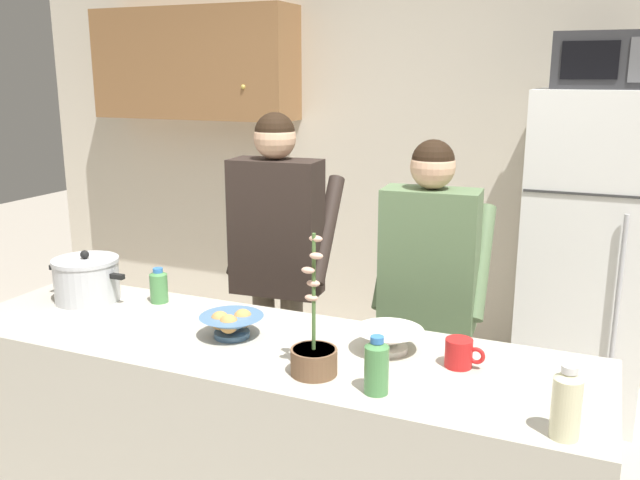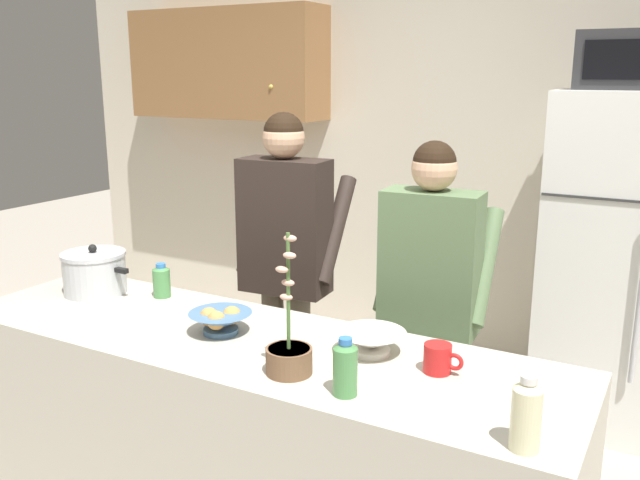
% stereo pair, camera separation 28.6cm
% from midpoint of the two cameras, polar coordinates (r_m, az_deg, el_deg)
% --- Properties ---
extents(back_wall_unit, '(6.00, 0.48, 2.60)m').
position_cam_midpoint_polar(back_wall_unit, '(4.49, 3.79, 8.00)').
color(back_wall_unit, beige).
rests_on(back_wall_unit, ground).
extents(kitchen_island, '(2.39, 0.68, 0.92)m').
position_cam_midpoint_polar(kitchen_island, '(2.69, -8.09, -17.56)').
color(kitchen_island, '#BCB7A8').
rests_on(kitchen_island, ground).
extents(refrigerator, '(0.64, 0.68, 1.77)m').
position_cam_midpoint_polar(refrigerator, '(3.92, 19.41, -1.27)').
color(refrigerator, white).
rests_on(refrigerator, ground).
extents(microwave, '(0.48, 0.37, 0.28)m').
position_cam_midpoint_polar(microwave, '(3.78, 20.66, 13.87)').
color(microwave, '#2D2D30').
rests_on(microwave, refrigerator).
extents(person_near_pot, '(0.53, 0.44, 1.68)m').
position_cam_midpoint_polar(person_near_pot, '(3.28, -6.10, -0.42)').
color(person_near_pot, '#726656').
rests_on(person_near_pot, ground).
extents(person_by_sink, '(0.51, 0.43, 1.59)m').
position_cam_midpoint_polar(person_by_sink, '(2.94, 6.35, -3.45)').
color(person_by_sink, '#33384C').
rests_on(person_by_sink, ground).
extents(cooking_pot, '(0.39, 0.27, 0.22)m').
position_cam_midpoint_polar(cooking_pot, '(3.07, -21.52, -3.12)').
color(cooking_pot, silver).
rests_on(cooking_pot, kitchen_island).
extents(coffee_mug, '(0.13, 0.09, 0.10)m').
position_cam_midpoint_polar(coffee_mug, '(2.26, 8.05, -9.43)').
color(coffee_mug, red).
rests_on(coffee_mug, kitchen_island).
extents(bread_bowl, '(0.23, 0.23, 0.10)m').
position_cam_midpoint_polar(bread_bowl, '(2.52, -10.68, -6.97)').
color(bread_bowl, '#4C7299').
rests_on(bread_bowl, kitchen_island).
extents(empty_bowl, '(0.24, 0.24, 0.08)m').
position_cam_midpoint_polar(empty_bowl, '(2.36, 2.30, -8.32)').
color(empty_bowl, white).
rests_on(empty_bowl, kitchen_island).
extents(bottle_near_edge, '(0.08, 0.08, 0.20)m').
position_cam_midpoint_polar(bottle_near_edge, '(1.89, 15.82, -13.07)').
color(bottle_near_edge, beige).
rests_on(bottle_near_edge, kitchen_island).
extents(bottle_mid_counter, '(0.07, 0.07, 0.15)m').
position_cam_midpoint_polar(bottle_mid_counter, '(2.95, -16.09, -3.72)').
color(bottle_mid_counter, '#4C8C4C').
rests_on(bottle_mid_counter, kitchen_island).
extents(bottle_far_corner, '(0.07, 0.07, 0.18)m').
position_cam_midpoint_polar(bottle_far_corner, '(2.06, 0.73, -10.53)').
color(bottle_far_corner, '#4C8C4C').
rests_on(bottle_far_corner, kitchen_island).
extents(potted_orchid, '(0.15, 0.15, 0.46)m').
position_cam_midpoint_polar(potted_orchid, '(2.19, -4.32, -9.55)').
color(potted_orchid, brown).
rests_on(potted_orchid, kitchen_island).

